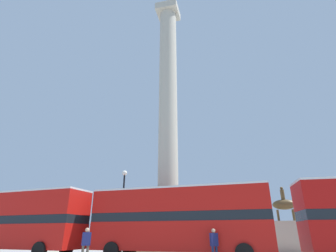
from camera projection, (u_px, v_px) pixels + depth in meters
monument_column at (168, 140)px, 25.16m from camera, size 5.18×5.18×27.52m
bus_b at (179, 219)px, 16.82m from camera, size 11.45×3.37×4.26m
bus_c at (15, 220)px, 19.35m from camera, size 11.57×3.64×4.35m
equestrian_statue at (289, 234)px, 23.42m from camera, size 4.09×3.13×5.61m
street_lamp at (123, 205)px, 21.36m from camera, size 0.42×0.42×6.47m
pedestrian_near_lamp at (214, 244)px, 14.03m from camera, size 0.45×0.45×1.72m
pedestrian_by_plinth at (86, 243)px, 14.35m from camera, size 0.48×0.43×1.77m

